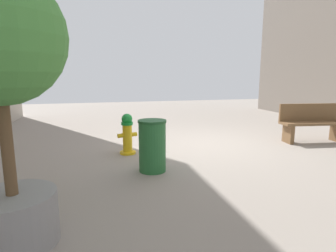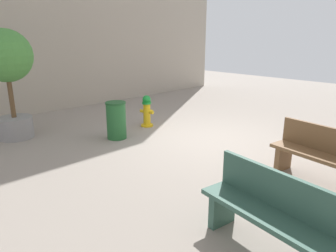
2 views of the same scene
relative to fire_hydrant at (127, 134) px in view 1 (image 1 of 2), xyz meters
name	(u,v)px [view 1 (image 1 of 2)]	position (x,y,z in m)	size (l,w,h in m)	color
ground_plane	(206,144)	(-1.94, -0.34, -0.43)	(23.40, 23.40, 0.00)	gray
fire_hydrant	(127,134)	(0.00, 0.00, 0.00)	(0.43, 0.40, 0.86)	gold
bench_near	(312,122)	(-4.61, 0.06, 0.06)	(1.67, 0.66, 0.95)	brown
trash_bin	(152,146)	(-0.29, 1.21, 0.02)	(0.49, 0.49, 0.90)	#266633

